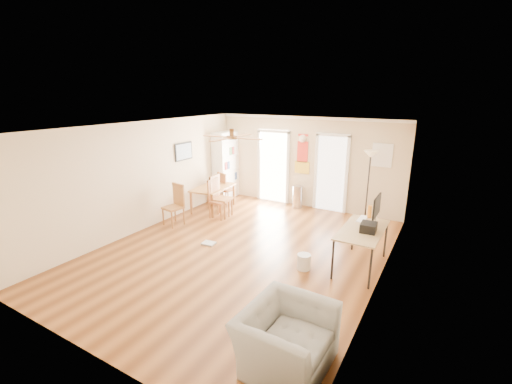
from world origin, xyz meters
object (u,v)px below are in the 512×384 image
Objects in this scene: torchiere_lamp at (368,186)px; wastebasket_a at (304,262)px; dining_chair_far at (227,188)px; trash_can at (297,197)px; dining_chair_near at (173,205)px; dining_chair_right_a at (222,197)px; printer at (369,227)px; armchair at (286,338)px; dining_table at (213,198)px; computer_desk at (361,248)px; dining_chair_right_b at (219,199)px; bookshelf at (226,165)px.

torchiere_lamp reaches higher than wastebasket_a.
dining_chair_far reaches higher than trash_can.
dining_chair_near is 1.60× the size of trash_can.
dining_chair_right_a is 3.46× the size of printer.
dining_chair_near is 0.56× the size of torchiere_lamp.
torchiere_lamp is at bearing 83.33° from wastebasket_a.
torchiere_lamp is 5.73× the size of printer.
torchiere_lamp is at bearing 5.55° from armchair.
dining_table is 1.50m from dining_chair_near.
dining_chair_near is 4.63m from computer_desk.
dining_chair_far is at bearing 43.08° from armchair.
trash_can is 0.44× the size of computer_desk.
dining_chair_right_a is 4.20m from printer.
dining_table is 0.75m from dining_chair_right_b.
torchiere_lamp is 2.83m from printer.
bookshelf is 1.44m from dining_table.
torchiere_lamp is at bearing 100.84° from computer_desk.
bookshelf reaches higher than armchair.
bookshelf reaches higher than computer_desk.
wastebasket_a is at bearing 3.22° from dining_chair_near.
printer is at bearing -31.31° from computer_desk.
bookshelf reaches higher than dining_chair_far.
bookshelf is 7.23m from armchair.
armchair is (0.72, -2.33, 0.22)m from wastebasket_a.
dining_chair_right_b reaches higher than trash_can.
torchiere_lamp is 6.14× the size of wastebasket_a.
dining_chair_right_b reaches higher than dining_chair_far.
dining_chair_right_a is 3.83m from torchiere_lamp.
dining_chair_near is at bearing 143.44° from dining_chair_right_a.
wastebasket_a is at bearing -46.02° from bookshelf.
armchair is (0.33, -5.62, -0.55)m from torchiere_lamp.
trash_can is at bearing -3.54° from bookshelf.
dining_chair_right_a reaches higher than computer_desk.
dining_chair_near reaches higher than dining_chair_far.
trash_can is at bearing -45.41° from dining_chair_right_a.
dining_chair_right_a is 4.06m from computer_desk.
dining_chair_right_a is at bearing -130.58° from trash_can.
dining_chair_right_a is at bearing 45.82° from armchair.
dining_chair_far is at bearing -61.89° from bookshelf.
trash_can is (2.03, 0.67, -0.15)m from dining_chair_far.
dining_chair_far reaches higher than wastebasket_a.
armchair is (2.28, -5.64, 0.05)m from trash_can.
torchiere_lamp is 1.25× the size of computer_desk.
dining_chair_near is at bearing -145.64° from torchiere_lamp.
dining_table is 0.91× the size of computer_desk.
dining_table is 6.07m from armchair.
torchiere_lamp is (4.11, 2.81, 0.40)m from dining_chair_near.
wastebasket_a is at bearing -96.67° from torchiere_lamp.
dining_chair_right_b is 1.09× the size of dining_chair_far.
bookshelf reaches higher than printer.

